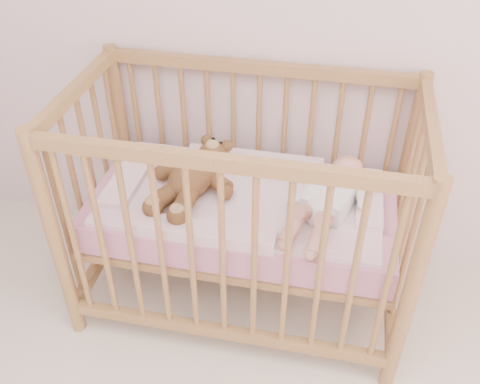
% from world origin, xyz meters
% --- Properties ---
extents(crib, '(1.36, 0.76, 1.00)m').
position_xyz_m(crib, '(-0.25, 1.60, 0.50)').
color(crib, '#AB8748').
rests_on(crib, floor).
extents(mattress, '(1.22, 0.62, 0.13)m').
position_xyz_m(mattress, '(-0.25, 1.60, 0.49)').
color(mattress, pink).
rests_on(mattress, crib).
extents(blanket, '(1.10, 0.58, 0.06)m').
position_xyz_m(blanket, '(-0.25, 1.60, 0.56)').
color(blanket, '#EAA1B1').
rests_on(blanket, mattress).
extents(baby, '(0.46, 0.66, 0.14)m').
position_xyz_m(baby, '(0.10, 1.58, 0.64)').
color(baby, white).
rests_on(baby, blanket).
extents(teddy_bear, '(0.48, 0.60, 0.15)m').
position_xyz_m(teddy_bear, '(-0.45, 1.58, 0.65)').
color(teddy_bear, brown).
rests_on(teddy_bear, blanket).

